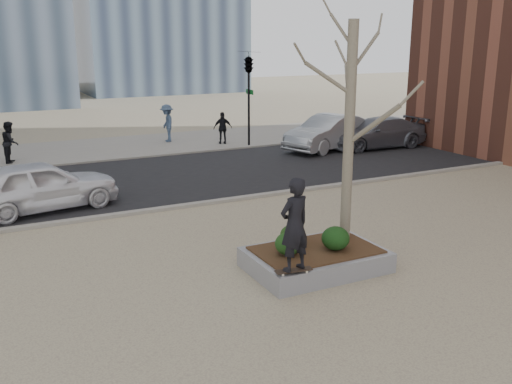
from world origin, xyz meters
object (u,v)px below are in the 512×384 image
planter (315,260)px  skateboarder (294,225)px  skateboard (294,271)px  police_car (41,185)px

planter → skateboarder: skateboarder is taller
skateboard → police_car: size_ratio=0.17×
planter → skateboard: size_ratio=3.85×
planter → police_car: bearing=123.0°
skateboard → skateboarder: skateboarder is taller
police_car → skateboarder: bearing=-165.2°
planter → police_car: police_car is taller
skateboard → planter: bearing=47.6°
skateboard → skateboarder: bearing=0.0°
skateboarder → planter: bearing=-153.1°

